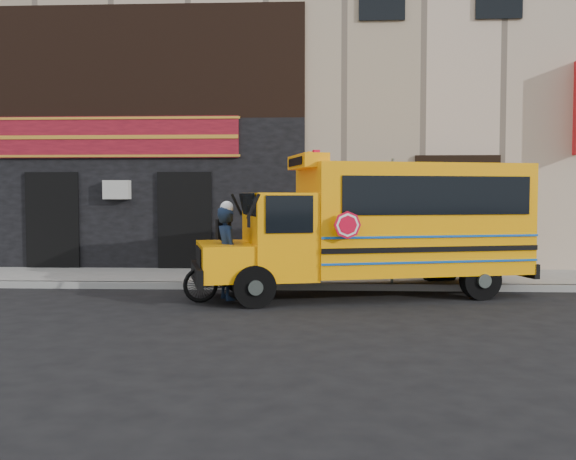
% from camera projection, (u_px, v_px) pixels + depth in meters
% --- Properties ---
extents(ground, '(120.00, 120.00, 0.00)m').
position_uv_depth(ground, '(298.00, 311.00, 11.67)').
color(ground, black).
rests_on(ground, ground).
extents(curb, '(40.00, 0.20, 0.15)m').
position_uv_depth(curb, '(302.00, 286.00, 14.26)').
color(curb, gray).
rests_on(curb, ground).
extents(sidewalk, '(40.00, 3.00, 0.15)m').
position_uv_depth(sidewalk, '(303.00, 278.00, 15.76)').
color(sidewalk, '#65635E').
rests_on(sidewalk, ground).
extents(building, '(20.00, 10.70, 12.00)m').
position_uv_depth(building, '(307.00, 77.00, 21.77)').
color(building, '#BFA88F').
rests_on(building, sidewalk).
extents(school_bus, '(7.21, 3.79, 2.92)m').
position_uv_depth(school_bus, '(381.00, 224.00, 13.39)').
color(school_bus, black).
rests_on(school_bus, ground).
extents(sign_pole, '(0.12, 0.24, 2.91)m').
position_uv_depth(sign_pole, '(393.00, 217.00, 14.13)').
color(sign_pole, '#404743').
rests_on(sign_pole, ground).
extents(bicycle, '(1.87, 1.24, 1.10)m').
position_uv_depth(bicycle, '(228.00, 274.00, 12.71)').
color(bicycle, black).
rests_on(bicycle, ground).
extents(cyclist, '(0.70, 0.80, 1.83)m').
position_uv_depth(cyclist, '(227.00, 256.00, 12.59)').
color(cyclist, '#111D33').
rests_on(cyclist, ground).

